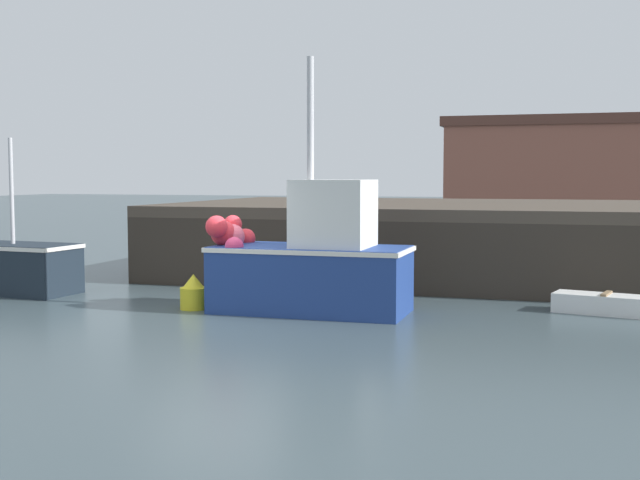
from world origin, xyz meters
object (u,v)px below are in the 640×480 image
fishing_boat_near_left (14,266)px  rowboat (606,304)px  mooring_buoy_foreground (194,293)px  fishing_boat_near_right (312,261)px

fishing_boat_near_left → rowboat: bearing=4.4°
rowboat → mooring_buoy_foreground: 7.38m
fishing_boat_near_right → mooring_buoy_foreground: 2.28m
rowboat → mooring_buoy_foreground: (-7.18, -1.67, 0.12)m
rowboat → fishing_boat_near_right: bearing=-164.9°
fishing_boat_near_left → fishing_boat_near_right: 6.66m
fishing_boat_near_left → mooring_buoy_foreground: size_ratio=4.98×
mooring_buoy_foreground → rowboat: bearing=13.1°
fishing_boat_near_left → mooring_buoy_foreground: 4.54m
fishing_boat_near_left → fishing_boat_near_right: bearing=-4.0°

